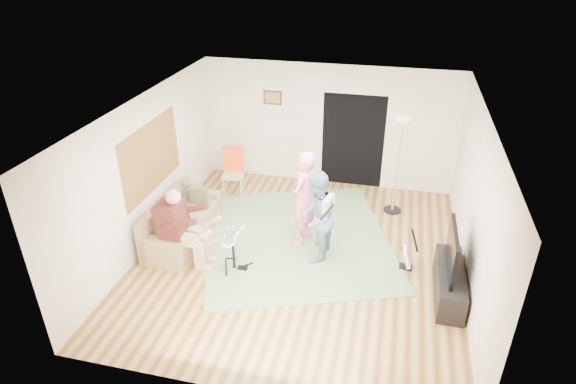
# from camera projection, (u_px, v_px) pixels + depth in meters

# --- Properties ---
(floor) EXTENTS (6.00, 6.00, 0.00)m
(floor) POSITION_uv_depth(u_px,v_px,m) (299.00, 255.00, 8.55)
(floor) COLOR brown
(floor) RESTS_ON ground
(walls) EXTENTS (5.50, 6.00, 2.70)m
(walls) POSITION_uv_depth(u_px,v_px,m) (300.00, 188.00, 7.91)
(walls) COLOR silver
(walls) RESTS_ON floor
(ceiling) EXTENTS (6.00, 6.00, 0.00)m
(ceiling) POSITION_uv_depth(u_px,v_px,m) (301.00, 110.00, 7.27)
(ceiling) COLOR white
(ceiling) RESTS_ON walls
(window_blinds) EXTENTS (0.00, 2.05, 2.05)m
(window_blinds) POSITION_uv_depth(u_px,v_px,m) (151.00, 157.00, 8.54)
(window_blinds) COLOR #9B6730
(window_blinds) RESTS_ON walls
(doorway) EXTENTS (2.10, 0.00, 2.10)m
(doorway) POSITION_uv_depth(u_px,v_px,m) (353.00, 141.00, 10.50)
(doorway) COLOR black
(doorway) RESTS_ON walls
(picture_frame) EXTENTS (0.42, 0.03, 0.32)m
(picture_frame) POSITION_uv_depth(u_px,v_px,m) (273.00, 98.00, 10.46)
(picture_frame) COLOR #3F2314
(picture_frame) RESTS_ON walls
(area_rug) EXTENTS (4.37, 4.59, 0.02)m
(area_rug) POSITION_uv_depth(u_px,v_px,m) (297.00, 238.00, 9.02)
(area_rug) COLOR #5E7F4D
(area_rug) RESTS_ON floor
(sofa) EXTENTS (0.80, 1.95, 0.79)m
(sofa) POSITION_uv_depth(u_px,v_px,m) (179.00, 226.00, 8.92)
(sofa) COLOR #957B4A
(sofa) RESTS_ON floor
(drummer) EXTENTS (0.90, 0.50, 1.39)m
(drummer) POSITION_uv_depth(u_px,v_px,m) (184.00, 235.00, 8.15)
(drummer) COLOR #481B14
(drummer) RESTS_ON sofa
(drum_kit) EXTENTS (0.40, 0.72, 0.74)m
(drum_kit) POSITION_uv_depth(u_px,v_px,m) (233.00, 252.00, 8.07)
(drum_kit) COLOR black
(drum_kit) RESTS_ON floor
(singer) EXTENTS (0.56, 0.73, 1.79)m
(singer) POSITION_uv_depth(u_px,v_px,m) (303.00, 198.00, 8.55)
(singer) COLOR pink
(singer) RESTS_ON floor
(microphone) EXTENTS (0.06, 0.06, 0.24)m
(microphone) POSITION_uv_depth(u_px,v_px,m) (315.00, 177.00, 8.30)
(microphone) COLOR black
(microphone) RESTS_ON singer
(guitarist) EXTENTS (0.66, 0.83, 1.64)m
(guitarist) POSITION_uv_depth(u_px,v_px,m) (316.00, 217.00, 8.12)
(guitarist) COLOR slate
(guitarist) RESTS_ON floor
(guitar_held) EXTENTS (0.26, 0.61, 0.26)m
(guitar_held) POSITION_uv_depth(u_px,v_px,m) (329.00, 203.00, 7.94)
(guitar_held) COLOR white
(guitar_held) RESTS_ON guitarist
(guitar_spare) EXTENTS (0.29, 0.26, 0.79)m
(guitar_spare) POSITION_uv_depth(u_px,v_px,m) (407.00, 257.00, 8.13)
(guitar_spare) COLOR black
(guitar_spare) RESTS_ON floor
(torchiere_lamp) EXTENTS (0.36, 0.36, 2.00)m
(torchiere_lamp) POSITION_uv_depth(u_px,v_px,m) (399.00, 149.00, 9.28)
(torchiere_lamp) COLOR black
(torchiere_lamp) RESTS_ON floor
(dining_chair) EXTENTS (0.52, 0.55, 1.04)m
(dining_chair) POSITION_uv_depth(u_px,v_px,m) (234.00, 178.00, 10.41)
(dining_chair) COLOR tan
(dining_chair) RESTS_ON floor
(tv_cabinet) EXTENTS (0.40, 1.40, 0.50)m
(tv_cabinet) POSITION_uv_depth(u_px,v_px,m) (449.00, 283.00, 7.48)
(tv_cabinet) COLOR black
(tv_cabinet) RESTS_ON floor
(television) EXTENTS (0.06, 1.07, 0.70)m
(television) POSITION_uv_depth(u_px,v_px,m) (452.00, 251.00, 7.21)
(television) COLOR black
(television) RESTS_ON tv_cabinet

